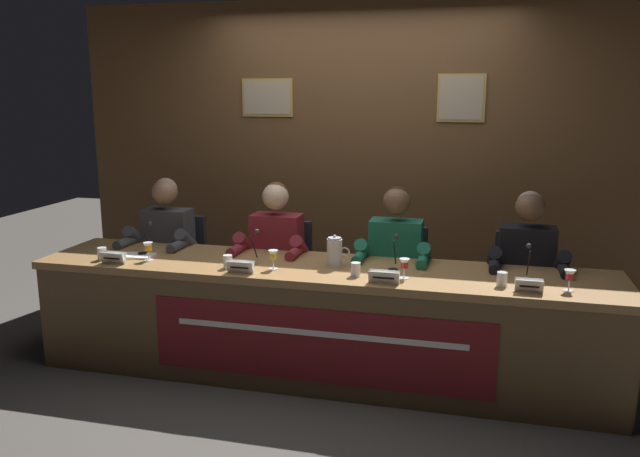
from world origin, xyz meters
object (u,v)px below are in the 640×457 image
at_px(nameplate_center_right, 384,277).
at_px(juice_glass_far_right, 570,276).
at_px(panelist_far_left, 164,247).
at_px(chair_center_right, 397,292).
at_px(chair_far_right, 522,301).
at_px(juice_glass_center_left, 273,256).
at_px(panelist_far_right, 526,270).
at_px(juice_glass_far_left, 148,248).
at_px(water_pitcher_central, 335,252).
at_px(water_cup_center_right, 356,270).
at_px(panelist_center_left, 274,254).
at_px(nameplate_center_left, 240,267).
at_px(juice_glass_center_right, 404,265).
at_px(document_stack_far_left, 138,256).
at_px(chair_center_left, 282,283).
at_px(water_cup_far_left, 102,254).
at_px(conference_table, 316,306).
at_px(water_cup_center_left, 228,262).
at_px(panelist_center_right, 394,262).
at_px(nameplate_far_right, 529,286).
at_px(microphone_far_left, 145,244).
at_px(nameplate_far_left, 113,258).
at_px(water_cup_far_right, 502,280).
at_px(microphone_center_right, 394,259).

height_order(nameplate_center_right, juice_glass_far_right, juice_glass_far_right).
bearing_deg(panelist_far_left, juice_glass_far_right, -10.50).
bearing_deg(chair_center_right, chair_far_right, 0.00).
xyz_separation_m(juice_glass_center_left, panelist_far_right, (1.58, 0.50, -0.12)).
distance_m(juice_glass_far_left, chair_center_right, 1.78).
bearing_deg(water_pitcher_central, water_cup_center_right, -47.10).
relative_size(panelist_center_left, chair_center_right, 1.37).
bearing_deg(nameplate_center_left, nameplate_center_right, -0.20).
bearing_deg(panelist_far_right, juice_glass_center_right, -145.86).
bearing_deg(panelist_far_right, document_stack_far_left, -170.62).
distance_m(chair_center_left, juice_glass_center_right, 1.28).
height_order(water_cup_far_left, chair_center_left, chair_center_left).
xyz_separation_m(conference_table, water_cup_center_left, (-0.57, -0.08, 0.27)).
bearing_deg(water_cup_center_right, panelist_far_right, 26.82).
xyz_separation_m(panelist_center_right, panelist_far_right, (0.87, 0.00, 0.00)).
relative_size(nameplate_far_right, juice_glass_far_right, 1.24).
bearing_deg(water_pitcher_central, microphone_far_left, -179.40).
bearing_deg(chair_center_right, panelist_far_left, -173.48).
distance_m(nameplate_far_left, panelist_center_right, 1.88).
bearing_deg(microphone_far_left, nameplate_far_right, -5.80).
xyz_separation_m(nameplate_center_right, chair_far_right, (0.85, 0.84, -0.35)).
relative_size(panelist_far_left, chair_far_right, 1.37).
distance_m(juice_glass_far_left, chair_far_right, 2.59).
bearing_deg(nameplate_center_right, panelist_center_right, 92.24).
bearing_deg(document_stack_far_left, microphone_far_left, 79.85).
relative_size(panelist_center_left, juice_glass_far_right, 9.87).
distance_m(panelist_far_right, juice_glass_far_right, 0.57).
bearing_deg(panelist_center_right, water_cup_center_right, -107.66).
xyz_separation_m(nameplate_far_left, chair_far_right, (2.64, 0.83, -0.35)).
distance_m(nameplate_far_right, juice_glass_far_right, 0.24).
relative_size(water_cup_far_left, panelist_far_right, 0.07).
xyz_separation_m(juice_glass_center_left, chair_center_right, (0.71, 0.70, -0.40)).
bearing_deg(water_cup_far_left, juice_glass_far_right, 0.79).
distance_m(conference_table, water_cup_center_right, 0.38).
distance_m(panelist_center_left, juice_glass_center_left, 0.54).
height_order(chair_center_right, chair_far_right, same).
xyz_separation_m(juice_glass_center_right, water_cup_far_right, (0.57, -0.02, -0.05)).
bearing_deg(juice_glass_center_left, juice_glass_center_right, -0.35).
relative_size(juice_glass_center_left, chair_far_right, 0.14).
distance_m(panelist_center_left, nameplate_center_right, 1.10).
bearing_deg(chair_center_left, chair_far_right, 0.00).
height_order(panelist_far_left, microphone_far_left, panelist_far_left).
bearing_deg(water_cup_far_left, juice_glass_center_left, 3.02).
bearing_deg(juice_glass_far_right, panelist_far_left, 169.50).
height_order(nameplate_center_right, microphone_center_right, microphone_center_right).
height_order(panelist_center_left, nameplate_far_right, panelist_center_left).
bearing_deg(juice_glass_far_left, microphone_far_left, 126.40).
xyz_separation_m(water_cup_far_left, juice_glass_far_right, (2.96, 0.04, 0.05)).
height_order(conference_table, chair_center_left, chair_center_left).
bearing_deg(juice_glass_far_right, panelist_center_left, 164.96).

